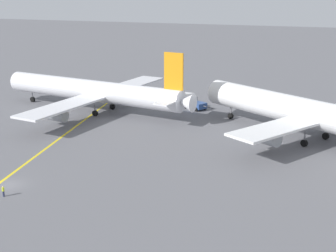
# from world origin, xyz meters

# --- Properties ---
(ground_plane) EXTENTS (600.00, 600.00, 0.00)m
(ground_plane) POSITION_xyz_m (0.00, 0.00, 0.00)
(ground_plane) COLOR slate
(taxiway_stripe) EXTENTS (16.48, 119.00, 0.01)m
(taxiway_stripe) POSITION_xyz_m (-3.11, 10.00, 0.00)
(taxiway_stripe) COLOR yellow
(taxiway_stripe) RESTS_ON ground
(airliner_at_gate_left) EXTENTS (52.15, 48.90, 15.08)m
(airliner_at_gate_left) POSITION_xyz_m (-8.00, 43.22, 4.76)
(airliner_at_gate_left) COLOR silver
(airliner_at_gate_left) RESTS_ON ground
(airliner_being_pushed) EXTENTS (46.19, 37.48, 16.18)m
(airliner_being_pushed) POSITION_xyz_m (39.63, 36.82, 5.29)
(airliner_being_pushed) COLOR white
(airliner_being_pushed) RESTS_ON ground
(pushback_tug) EXTENTS (8.43, 5.70, 2.98)m
(pushback_tug) POSITION_xyz_m (13.47, 52.96, 1.27)
(pushback_tug) COLOR #2D4C8C
(pushback_tug) RESTS_ON ground
(ground_crew_marshaller_foreground) EXTENTS (0.47, 0.36, 1.60)m
(ground_crew_marshaller_foreground) POSITION_xyz_m (1.85, -3.68, 0.83)
(ground_crew_marshaller_foreground) COLOR #2D3351
(ground_crew_marshaller_foreground) RESTS_ON ground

